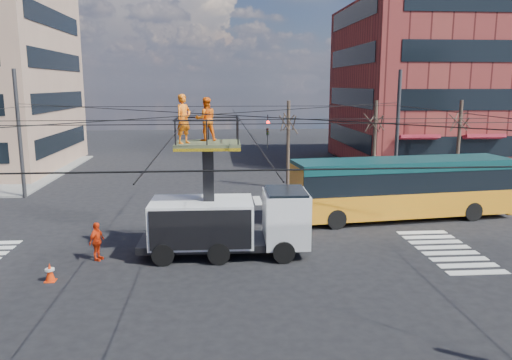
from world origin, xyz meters
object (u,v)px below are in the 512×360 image
object	(u,v)px
city_bus	(402,187)
utility_truck	(228,205)
worker_ground	(97,241)
traffic_cone	(50,272)
flagger	(303,216)

from	to	relation	value
city_bus	utility_truck	bearing A→B (deg)	-158.68
city_bus	worker_ground	distance (m)	15.61
worker_ground	traffic_cone	bearing A→B (deg)	172.38
utility_truck	worker_ground	xyz separation A→B (m)	(-5.35, -0.28, -1.33)
city_bus	traffic_cone	bearing A→B (deg)	-161.86
traffic_cone	flagger	distance (m)	11.60
city_bus	worker_ground	size ratio (longest dim) A/B	7.50
flagger	city_bus	bearing A→B (deg)	81.70
utility_truck	traffic_cone	xyz separation A→B (m)	(-6.56, -2.42, -1.78)
traffic_cone	worker_ground	size ratio (longest dim) A/B	0.43
worker_ground	city_bus	bearing A→B (deg)	-48.45
utility_truck	flagger	size ratio (longest dim) A/B	4.40
utility_truck	city_bus	distance (m)	10.58
worker_ground	utility_truck	bearing A→B (deg)	-65.27
city_bus	flagger	xyz separation A→B (m)	(-5.63, -2.01, -0.92)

